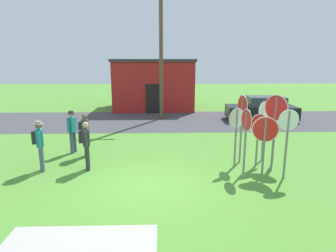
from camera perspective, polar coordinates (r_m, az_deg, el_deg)
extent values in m
plane|color=#518E33|center=(8.79, -4.19, -11.84)|extent=(80.00, 80.00, 0.00)
cube|color=#424247|center=(18.06, -2.88, 1.09)|extent=(60.00, 6.40, 0.01)
cube|color=#B2231E|center=(22.98, -2.81, 8.15)|extent=(5.96, 5.08, 3.62)
cube|color=#383333|center=(22.91, -2.86, 12.92)|extent=(6.16, 5.28, 0.20)
cube|color=black|center=(20.52, -2.92, 5.46)|extent=(1.10, 0.08, 2.10)
cylinder|color=brown|center=(18.35, -1.39, 14.78)|extent=(0.24, 0.24, 8.60)
cube|color=black|center=(19.07, 18.07, 2.70)|extent=(4.40, 2.05, 0.76)
cube|color=#2D333D|center=(19.04, 18.94, 4.70)|extent=(2.32, 1.66, 0.60)
cylinder|color=black|center=(17.91, 14.72, 1.62)|extent=(0.65, 0.26, 0.64)
cylinder|color=black|center=(19.64, 13.57, 2.63)|extent=(0.65, 0.26, 0.64)
cylinder|color=black|center=(18.69, 22.71, 1.49)|extent=(0.65, 0.26, 0.64)
cylinder|color=black|center=(20.35, 20.95, 2.49)|extent=(0.65, 0.26, 0.64)
cylinder|color=slate|center=(10.53, 17.41, -2.89)|extent=(0.09, 0.09, 1.84)
cylinder|color=white|center=(10.39, 17.64, 0.42)|extent=(0.67, 0.27, 0.71)
cylinder|color=red|center=(10.38, 17.68, 0.41)|extent=(0.62, 0.25, 0.66)
cylinder|color=slate|center=(10.73, 20.48, -1.79)|extent=(0.10, 0.10, 2.21)
cylinder|color=white|center=(10.58, 20.79, 2.08)|extent=(0.66, 0.61, 0.89)
cylinder|color=red|center=(10.59, 20.80, 2.08)|extent=(0.61, 0.57, 0.82)
cylinder|color=slate|center=(9.81, 18.63, -4.01)|extent=(0.09, 0.09, 1.88)
cylinder|color=white|center=(9.66, 18.87, -0.67)|extent=(0.81, 0.23, 0.84)
cylinder|color=red|center=(9.65, 18.88, -0.68)|extent=(0.75, 0.22, 0.78)
cylinder|color=slate|center=(9.67, 15.15, -3.25)|extent=(0.08, 0.08, 2.12)
cylinder|color=white|center=(9.49, 15.42, 1.11)|extent=(0.12, 0.74, 0.75)
cylinder|color=red|center=(9.49, 15.36, 1.11)|extent=(0.12, 0.68, 0.69)
cylinder|color=slate|center=(11.24, 18.44, -1.09)|extent=(0.15, 0.18, 2.18)
cylinder|color=white|center=(11.09, 18.74, 3.01)|extent=(0.58, 0.38, 0.65)
cylinder|color=red|center=(11.09, 18.70, 3.02)|extent=(0.54, 0.36, 0.61)
cylinder|color=slate|center=(10.71, 14.41, -0.79)|extent=(0.08, 0.08, 2.44)
cylinder|color=white|center=(10.53, 14.69, 4.12)|extent=(0.16, 0.69, 0.70)
cylinder|color=red|center=(10.53, 14.64, 4.11)|extent=(0.15, 0.64, 0.65)
cylinder|color=slate|center=(10.25, 13.36, -2.45)|extent=(0.09, 0.09, 2.05)
cylinder|color=white|center=(10.09, 13.57, 1.56)|extent=(0.62, 0.35, 0.70)
cylinder|color=red|center=(10.10, 13.53, 1.57)|extent=(0.58, 0.32, 0.65)
cylinder|color=slate|center=(10.19, 20.40, -1.61)|extent=(0.10, 0.10, 2.53)
cylinder|color=white|center=(10.02, 20.80, 3.42)|extent=(0.50, 0.72, 0.87)
cylinder|color=red|center=(10.01, 20.77, 3.41)|extent=(0.47, 0.67, 0.81)
cylinder|color=slate|center=(9.67, 22.56, -3.61)|extent=(0.08, 0.08, 2.18)
cylinder|color=white|center=(9.49, 22.98, 1.12)|extent=(0.66, 0.06, 0.66)
cylinder|color=red|center=(9.50, 22.95, 1.13)|extent=(0.61, 0.06, 0.61)
cylinder|color=#2D2D33|center=(11.78, -15.88, -3.57)|extent=(0.14, 0.14, 0.88)
cylinder|color=#2D2D33|center=(11.57, -16.06, -3.88)|extent=(0.14, 0.14, 0.88)
cube|color=#333338|center=(11.50, -16.20, -0.23)|extent=(0.25, 0.38, 0.58)
cylinder|color=#333338|center=(11.73, -15.99, -0.06)|extent=(0.09, 0.09, 0.52)
cylinder|color=#333338|center=(11.27, -16.40, -0.60)|extent=(0.09, 0.09, 0.52)
sphere|color=brown|center=(11.41, -16.32, 1.80)|extent=(0.21, 0.21, 0.21)
cube|color=#232328|center=(11.52, -17.03, -0.15)|extent=(0.16, 0.27, 0.40)
cylinder|color=#2D2D33|center=(10.33, -15.76, -5.87)|extent=(0.14, 0.14, 0.88)
cylinder|color=#2D2D33|center=(10.12, -15.81, -6.26)|extent=(0.14, 0.14, 0.88)
cube|color=#333338|center=(10.02, -16.04, -2.10)|extent=(0.29, 0.40, 0.58)
cylinder|color=#333338|center=(10.25, -15.98, -1.88)|extent=(0.09, 0.09, 0.52)
cylinder|color=#333338|center=(9.79, -16.09, -2.57)|extent=(0.09, 0.09, 0.52)
sphere|color=tan|center=(9.92, -16.18, 0.21)|extent=(0.21, 0.21, 0.21)
cube|color=#232328|center=(10.02, -17.01, -2.04)|extent=(0.19, 0.28, 0.40)
cylinder|color=#4C5670|center=(12.36, -18.17, -2.96)|extent=(0.14, 0.14, 0.88)
cylinder|color=#4C5670|center=(12.18, -18.69, -3.23)|extent=(0.14, 0.14, 0.88)
cube|color=teal|center=(12.10, -18.67, 0.23)|extent=(0.30, 0.40, 0.58)
cylinder|color=teal|center=(12.30, -18.09, 0.38)|extent=(0.09, 0.09, 0.52)
cylinder|color=teal|center=(11.90, -19.25, -0.10)|extent=(0.09, 0.09, 0.52)
sphere|color=tan|center=(12.02, -18.81, 2.17)|extent=(0.21, 0.21, 0.21)
cylinder|color=#333338|center=(12.01, -18.83, 2.44)|extent=(0.32, 0.32, 0.02)
cylinder|color=#333338|center=(12.00, -18.85, 2.67)|extent=(0.19, 0.19, 0.09)
cylinder|color=#4C5670|center=(10.74, -23.91, -5.78)|extent=(0.14, 0.14, 0.88)
cylinder|color=#4C5670|center=(10.53, -23.94, -6.14)|extent=(0.14, 0.14, 0.88)
cube|color=teal|center=(10.44, -24.29, -2.16)|extent=(0.33, 0.41, 0.58)
cylinder|color=teal|center=(10.68, -24.24, -1.95)|extent=(0.09, 0.09, 0.52)
cylinder|color=teal|center=(10.21, -24.31, -2.59)|extent=(0.09, 0.09, 0.52)
sphere|color=brown|center=(10.35, -24.50, 0.07)|extent=(0.21, 0.21, 0.21)
cylinder|color=gray|center=(10.34, -24.53, 0.38)|extent=(0.32, 0.31, 0.02)
cylinder|color=gray|center=(10.33, -24.55, 0.65)|extent=(0.19, 0.19, 0.09)
cube|color=#232328|center=(10.45, -25.23, -2.13)|extent=(0.22, 0.29, 0.40)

